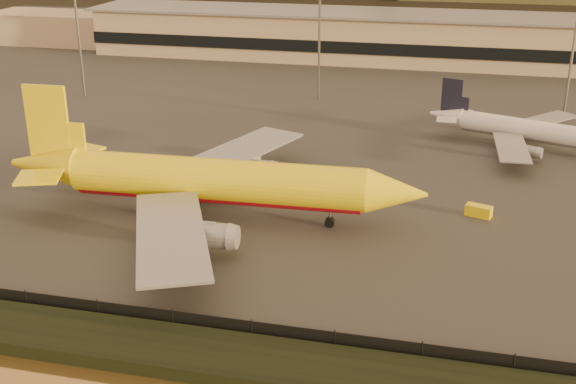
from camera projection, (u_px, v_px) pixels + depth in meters
The scene contains 10 objects.
ground at pixel (267, 277), 81.27m from camera, with size 900.00×900.00×0.00m, color black.
embankment at pixel (219, 357), 65.65m from camera, with size 320.00×7.00×1.40m, color black.
tarmac at pixel (373, 86), 167.09m from camera, with size 320.00×220.00×0.20m, color #2D2D2D.
perimeter_fence at pixel (232, 328), 69.05m from camera, with size 300.00×0.05×2.20m, color black.
terminal_building at pixel (335, 35), 195.57m from camera, with size 202.00×25.00×12.60m.
apron_light_masts at pixel (441, 34), 140.00m from camera, with size 152.20×12.20×25.40m.
dhl_cargo_jet at pixel (210, 182), 94.67m from camera, with size 56.65×55.54×16.94m.
white_narrowbody_jet at pixel (529, 131), 122.97m from camera, with size 34.85×33.05×10.31m.
gse_vehicle_yellow at pixel (479, 211), 96.47m from camera, with size 3.41×1.54×1.54m, color yellow.
gse_vehicle_white at pixel (247, 155), 117.19m from camera, with size 4.45×2.00×2.00m, color white.
Camera 1 is at (19.08, -69.44, 38.96)m, focal length 45.00 mm.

